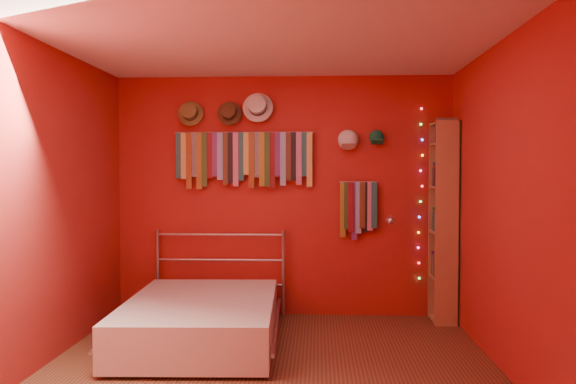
% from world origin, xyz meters
% --- Properties ---
extents(ground, '(3.50, 3.50, 0.00)m').
position_xyz_m(ground, '(0.00, 0.00, 0.00)').
color(ground, '#4E2B1B').
rests_on(ground, ground).
extents(back_wall, '(3.50, 0.02, 2.50)m').
position_xyz_m(back_wall, '(0.00, 1.75, 1.25)').
color(back_wall, maroon).
rests_on(back_wall, ground).
extents(right_wall, '(0.02, 3.50, 2.50)m').
position_xyz_m(right_wall, '(1.75, 0.00, 1.25)').
color(right_wall, maroon).
rests_on(right_wall, ground).
extents(left_wall, '(0.02, 3.50, 2.50)m').
position_xyz_m(left_wall, '(-1.75, 0.00, 1.25)').
color(left_wall, maroon).
rests_on(left_wall, ground).
extents(ceiling, '(3.50, 3.50, 0.02)m').
position_xyz_m(ceiling, '(0.00, 0.00, 2.50)').
color(ceiling, white).
rests_on(ceiling, back_wall).
extents(tie_rack, '(1.45, 0.03, 0.60)m').
position_xyz_m(tie_rack, '(-0.41, 1.68, 1.66)').
color(tie_rack, '#AAABAF').
rests_on(tie_rack, back_wall).
extents(small_tie_rack, '(0.40, 0.03, 0.61)m').
position_xyz_m(small_tie_rack, '(0.78, 1.68, 1.15)').
color(small_tie_rack, '#AAABAF').
rests_on(small_tie_rack, back_wall).
extents(fedora_olive, '(0.27, 0.14, 0.26)m').
position_xyz_m(fedora_olive, '(-0.96, 1.66, 2.12)').
color(fedora_olive, olive).
rests_on(fedora_olive, back_wall).
extents(fedora_brown, '(0.25, 0.14, 0.25)m').
position_xyz_m(fedora_brown, '(-0.56, 1.66, 2.12)').
color(fedora_brown, '#4A321A').
rests_on(fedora_brown, back_wall).
extents(fedora_white, '(0.31, 0.17, 0.31)m').
position_xyz_m(fedora_white, '(-0.26, 1.65, 2.18)').
color(fedora_white, silver).
rests_on(fedora_white, back_wall).
extents(cap_white, '(0.20, 0.24, 0.20)m').
position_xyz_m(cap_white, '(0.67, 1.70, 1.83)').
color(cap_white, white).
rests_on(cap_white, back_wall).
extents(cap_green, '(0.17, 0.21, 0.17)m').
position_xyz_m(cap_green, '(0.96, 1.70, 1.86)').
color(cap_green, '#176944').
rests_on(cap_green, back_wall).
extents(fairy_lights, '(0.06, 0.02, 1.77)m').
position_xyz_m(fairy_lights, '(1.42, 1.71, 1.28)').
color(fairy_lights, '#FF3333').
rests_on(fairy_lights, back_wall).
extents(reading_lamp, '(0.08, 0.33, 0.10)m').
position_xyz_m(reading_lamp, '(1.08, 1.50, 1.02)').
color(reading_lamp, '#AAABAF').
rests_on(reading_lamp, back_wall).
extents(bookshelf, '(0.25, 0.34, 2.00)m').
position_xyz_m(bookshelf, '(1.66, 1.53, 1.02)').
color(bookshelf, '#A3744A').
rests_on(bookshelf, ground).
extents(bed, '(1.43, 1.89, 0.90)m').
position_xyz_m(bed, '(-0.65, 0.71, 0.21)').
color(bed, '#AAABAF').
rests_on(bed, ground).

